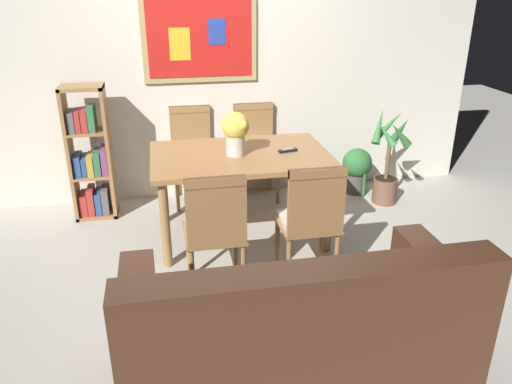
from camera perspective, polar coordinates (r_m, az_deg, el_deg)
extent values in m
plane|color=#B7B2A8|center=(3.83, -1.95, -8.54)|extent=(12.00, 12.00, 0.00)
cube|color=silver|center=(4.82, -5.16, 14.56)|extent=(5.20, 0.10, 2.60)
cube|color=tan|center=(4.72, -6.43, 17.15)|extent=(1.03, 0.02, 0.81)
cube|color=red|center=(4.71, -6.41, 17.13)|extent=(0.93, 0.01, 0.71)
cube|color=gold|center=(4.69, -8.66, 16.26)|extent=(0.19, 0.00, 0.28)
cube|color=#263FA5|center=(4.71, -4.46, 17.70)|extent=(0.15, 0.00, 0.23)
cube|color=#9E7042|center=(4.01, -1.80, 4.10)|extent=(1.41, 0.93, 0.04)
cylinder|color=#9E7042|center=(3.75, -10.26, -3.71)|extent=(0.07, 0.07, 0.69)
cylinder|color=#9E7042|center=(3.94, 8.20, -2.15)|extent=(0.07, 0.07, 0.69)
cylinder|color=#9E7042|center=(4.45, -10.54, 0.69)|extent=(0.07, 0.07, 0.69)
cylinder|color=#9E7042|center=(4.62, 5.16, 1.84)|extent=(0.07, 0.07, 0.69)
cube|color=#9E7042|center=(4.76, -7.16, 3.65)|extent=(0.40, 0.40, 0.03)
cube|color=beige|center=(4.75, -7.18, 3.96)|extent=(0.36, 0.36, 0.03)
cylinder|color=#9E7042|center=(5.01, -5.25, 2.00)|extent=(0.04, 0.04, 0.42)
cylinder|color=#9E7042|center=(4.99, -9.13, 1.71)|extent=(0.04, 0.04, 0.42)
cylinder|color=#9E7042|center=(4.70, -4.80, 0.53)|extent=(0.04, 0.04, 0.42)
cylinder|color=#9E7042|center=(4.68, -8.94, 0.22)|extent=(0.04, 0.04, 0.42)
cube|color=#9E7042|center=(4.86, -7.47, 7.04)|extent=(0.38, 0.04, 0.46)
cube|color=#9E7042|center=(4.81, -7.59, 9.32)|extent=(0.38, 0.05, 0.06)
cube|color=#9E7042|center=(3.53, 5.82, -3.53)|extent=(0.40, 0.40, 0.03)
cube|color=beige|center=(3.51, 5.84, -3.12)|extent=(0.36, 0.36, 0.03)
cylinder|color=#9E7042|center=(3.45, 3.74, -8.37)|extent=(0.04, 0.04, 0.42)
cylinder|color=#9E7042|center=(3.54, 9.12, -7.73)|extent=(0.04, 0.04, 0.42)
cylinder|color=#9E7042|center=(3.74, 2.43, -5.70)|extent=(0.04, 0.04, 0.42)
cylinder|color=#9E7042|center=(3.82, 7.42, -5.18)|extent=(0.04, 0.04, 0.42)
cube|color=#9E7042|center=(3.27, 6.88, -1.11)|extent=(0.38, 0.04, 0.46)
cube|color=#9E7042|center=(3.19, 7.05, 2.16)|extent=(0.38, 0.05, 0.06)
cube|color=#9E7042|center=(4.83, 0.11, 4.11)|extent=(0.40, 0.40, 0.03)
cube|color=beige|center=(4.82, 0.11, 4.41)|extent=(0.36, 0.36, 0.03)
cylinder|color=#9E7042|center=(5.09, 1.62, 2.44)|extent=(0.04, 0.04, 0.42)
cylinder|color=#9E7042|center=(5.04, -2.16, 2.18)|extent=(0.04, 0.04, 0.42)
cylinder|color=#9E7042|center=(4.79, 2.50, 1.03)|extent=(0.04, 0.04, 0.42)
cylinder|color=#9E7042|center=(4.72, -1.51, 0.73)|extent=(0.04, 0.04, 0.42)
cube|color=#9E7042|center=(4.92, -0.29, 7.45)|extent=(0.38, 0.04, 0.46)
cube|color=#9E7042|center=(4.87, -0.30, 9.71)|extent=(0.38, 0.05, 0.06)
cube|color=#9E7042|center=(3.39, -4.78, -4.67)|extent=(0.40, 0.40, 0.03)
cube|color=beige|center=(3.37, -4.79, -4.26)|extent=(0.36, 0.36, 0.03)
cylinder|color=#9E7042|center=(3.34, -7.24, -9.67)|extent=(0.04, 0.04, 0.42)
cylinder|color=#9E7042|center=(3.37, -1.40, -9.14)|extent=(0.04, 0.04, 0.42)
cylinder|color=#9E7042|center=(3.63, -7.65, -6.80)|extent=(0.04, 0.04, 0.42)
cylinder|color=#9E7042|center=(3.66, -2.31, -6.34)|extent=(0.04, 0.04, 0.42)
cube|color=#9E7042|center=(3.12, -4.54, -2.25)|extent=(0.38, 0.04, 0.46)
cube|color=#9E7042|center=(3.04, -4.66, 1.16)|extent=(0.38, 0.05, 0.06)
cube|color=#472819|center=(2.86, 4.32, -16.31)|extent=(1.80, 0.84, 0.40)
cube|color=#472819|center=(2.36, 6.70, -13.23)|extent=(1.80, 0.20, 0.44)
cube|color=#472819|center=(2.61, -13.39, -12.84)|extent=(0.18, 0.80, 0.22)
cube|color=#472819|center=(2.97, 19.97, -8.85)|extent=(0.18, 0.80, 0.22)
cube|color=#8C6B4C|center=(2.43, -4.87, -13.69)|extent=(0.32, 0.16, 0.33)
cube|color=#8C6B4C|center=(2.50, 5.67, -12.49)|extent=(0.32, 0.16, 0.33)
cube|color=#9E7042|center=(4.68, -20.34, 4.03)|extent=(0.03, 0.28, 1.19)
cube|color=#9E7042|center=(4.63, -16.31, 4.38)|extent=(0.03, 0.28, 1.19)
cube|color=#9E7042|center=(4.86, -17.49, -2.27)|extent=(0.36, 0.28, 0.03)
cube|color=#9E7042|center=(4.51, -19.27, 11.18)|extent=(0.36, 0.28, 0.03)
cube|color=#9E7042|center=(4.72, -18.04, 1.93)|extent=(0.30, 0.28, 0.02)
cube|color=#9E7042|center=(4.60, -18.64, 6.54)|extent=(0.30, 0.28, 0.02)
cube|color=#B2332D|center=(4.83, -18.89, -1.17)|extent=(0.06, 0.22, 0.19)
cube|color=#B2332D|center=(4.81, -18.17, -0.85)|extent=(0.06, 0.22, 0.24)
cube|color=#2D4C8C|center=(4.81, -17.39, -1.00)|extent=(0.05, 0.22, 0.20)
cube|color=#595960|center=(4.80, -16.68, -0.77)|extent=(0.06, 0.22, 0.23)
cube|color=#2D4C8C|center=(4.70, -19.51, 2.99)|extent=(0.06, 0.22, 0.19)
cube|color=#2D4C8C|center=(4.69, -18.84, 2.93)|extent=(0.04, 0.22, 0.16)
cube|color=gold|center=(4.68, -18.23, 3.05)|extent=(0.05, 0.22, 0.18)
cube|color=#337247|center=(4.67, -17.52, 3.30)|extent=(0.05, 0.22, 0.21)
cube|color=#7F3F72|center=(4.66, -16.79, 3.53)|extent=(0.05, 0.22, 0.24)
cube|color=#595960|center=(4.59, -20.17, 7.60)|extent=(0.05, 0.22, 0.18)
cube|color=#B2332D|center=(4.58, -19.50, 7.68)|extent=(0.04, 0.22, 0.18)
cube|color=#B2332D|center=(4.57, -18.84, 7.77)|extent=(0.05, 0.22, 0.19)
cube|color=#337247|center=(4.56, -18.14, 8.03)|extent=(0.05, 0.22, 0.22)
cylinder|color=#4C4742|center=(5.18, 11.24, 1.01)|extent=(0.20, 0.20, 0.20)
cylinder|color=#332319|center=(5.15, 11.32, 1.93)|extent=(0.18, 0.18, 0.02)
sphere|color=#2D6B33|center=(5.10, 11.43, 3.26)|extent=(0.29, 0.29, 0.29)
cylinder|color=#2D6B33|center=(5.10, 12.16, 0.58)|extent=(0.03, 0.03, 0.28)
cylinder|color=#2D6B33|center=(5.27, 11.99, 1.45)|extent=(0.03, 0.03, 0.26)
cylinder|color=brown|center=(5.00, 14.40, 0.19)|extent=(0.23, 0.23, 0.25)
cylinder|color=#332319|center=(4.96, 14.53, 1.39)|extent=(0.21, 0.21, 0.02)
cylinder|color=brown|center=(4.90, 14.75, 3.47)|extent=(0.04, 0.04, 0.36)
cone|color=#387F3D|center=(4.87, 16.15, 6.87)|extent=(0.11, 0.25, 0.28)
cone|color=#387F3D|center=(4.93, 14.85, 7.36)|extent=(0.29, 0.15, 0.31)
cone|color=#387F3D|center=(4.82, 13.81, 7.26)|extent=(0.22, 0.25, 0.32)
cone|color=#387F3D|center=(4.73, 14.66, 6.22)|extent=(0.21, 0.21, 0.23)
cone|color=#387F3D|center=(4.72, 16.05, 6.31)|extent=(0.27, 0.14, 0.27)
cylinder|color=beige|center=(3.95, -2.34, 5.35)|extent=(0.15, 0.15, 0.16)
sphere|color=#EACC4C|center=(3.91, -2.38, 7.53)|extent=(0.22, 0.22, 0.22)
sphere|color=pink|center=(3.96, -3.18, 8.18)|extent=(0.07, 0.07, 0.07)
sphere|color=#EACC4C|center=(3.84, -1.51, 7.59)|extent=(0.08, 0.08, 0.08)
sphere|color=silver|center=(3.95, -1.23, 7.48)|extent=(0.06, 0.06, 0.06)
cube|color=black|center=(4.05, 3.63, 4.73)|extent=(0.16, 0.07, 0.02)
cube|color=gray|center=(4.05, 3.64, 4.90)|extent=(0.10, 0.05, 0.00)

